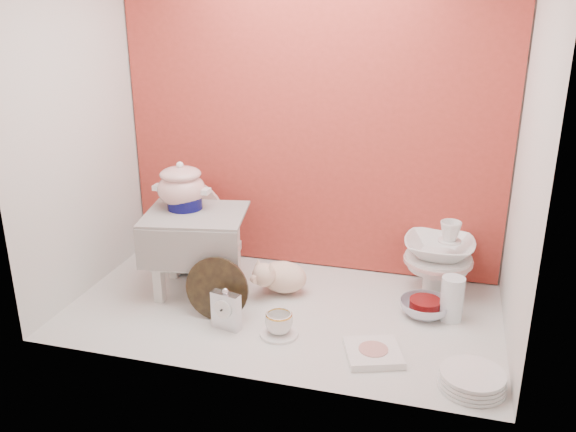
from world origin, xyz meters
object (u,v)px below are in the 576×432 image
object	(u,v)px
blue_white_vase	(191,247)
porcelain_tower	(438,257)
crystal_bowl	(425,308)
plush_pig	(283,276)
step_stool	(197,252)
dinner_plate_stack	(472,380)
gold_rim_teacup	(279,323)
mantel_clock	(226,309)
floral_platter	(193,220)
soup_tureen	(181,185)

from	to	relation	value
blue_white_vase	porcelain_tower	xyz separation A→B (m)	(1.15, 0.07, 0.06)
crystal_bowl	plush_pig	bearing A→B (deg)	176.66
porcelain_tower	step_stool	bearing A→B (deg)	-165.98
blue_white_vase	dinner_plate_stack	world-z (taller)	blue_white_vase
plush_pig	porcelain_tower	size ratio (longest dim) A/B	0.77
gold_rim_teacup	porcelain_tower	size ratio (longest dim) A/B	0.31
dinner_plate_stack	mantel_clock	bearing A→B (deg)	171.39
plush_pig	crystal_bowl	size ratio (longest dim) A/B	1.29
blue_white_vase	gold_rim_teacup	distance (m)	0.74
step_stool	dinner_plate_stack	distance (m)	1.27
step_stool	porcelain_tower	world-z (taller)	step_stool
floral_platter	plush_pig	bearing A→B (deg)	-25.70
floral_platter	dinner_plate_stack	xyz separation A→B (m)	(1.36, -0.76, -0.17)
floral_platter	plush_pig	size ratio (longest dim) A/B	1.49
blue_white_vase	floral_platter	bearing A→B (deg)	109.69
soup_tureen	crystal_bowl	xyz separation A→B (m)	(1.08, -0.01, -0.44)
blue_white_vase	mantel_clock	xyz separation A→B (m)	(0.36, -0.47, -0.03)
plush_pig	step_stool	bearing A→B (deg)	166.30
gold_rim_teacup	dinner_plate_stack	size ratio (longest dim) A/B	0.47
soup_tureen	mantel_clock	size ratio (longest dim) A/B	1.43
step_stool	plush_pig	world-z (taller)	step_stool
crystal_bowl	blue_white_vase	bearing A→B (deg)	172.17
mantel_clock	gold_rim_teacup	world-z (taller)	mantel_clock
blue_white_vase	crystal_bowl	world-z (taller)	blue_white_vase
gold_rim_teacup	porcelain_tower	bearing A→B (deg)	42.77
blue_white_vase	dinner_plate_stack	xyz separation A→B (m)	(1.30, -0.62, -0.08)
floral_platter	crystal_bowl	size ratio (longest dim) A/B	1.93
floral_platter	plush_pig	distance (m)	0.62
gold_rim_teacup	crystal_bowl	world-z (taller)	gold_rim_teacup
step_stool	blue_white_vase	size ratio (longest dim) A/B	1.86
mantel_clock	crystal_bowl	size ratio (longest dim) A/B	0.84
blue_white_vase	porcelain_tower	distance (m)	1.16
plush_pig	gold_rim_teacup	distance (m)	0.36
gold_rim_teacup	dinner_plate_stack	world-z (taller)	gold_rim_teacup
mantel_clock	gold_rim_teacup	xyz separation A→B (m)	(0.22, 0.01, -0.03)
soup_tureen	floral_platter	world-z (taller)	soup_tureen
soup_tureen	porcelain_tower	bearing A→B (deg)	10.39
crystal_bowl	porcelain_tower	size ratio (longest dim) A/B	0.60
step_stool	mantel_clock	xyz separation A→B (m)	(0.24, -0.28, -0.10)
floral_platter	soup_tureen	bearing A→B (deg)	-72.70
mantel_clock	dinner_plate_stack	distance (m)	0.96
blue_white_vase	crystal_bowl	bearing A→B (deg)	-7.83
gold_rim_teacup	porcelain_tower	world-z (taller)	porcelain_tower
floral_platter	step_stool	bearing A→B (deg)	-62.96
soup_tureen	crystal_bowl	size ratio (longest dim) A/B	1.20
dinner_plate_stack	step_stool	bearing A→B (deg)	160.28
crystal_bowl	gold_rim_teacup	bearing A→B (deg)	-149.93
mantel_clock	crystal_bowl	bearing A→B (deg)	35.68
plush_pig	dinner_plate_stack	world-z (taller)	plush_pig
floral_platter	blue_white_vase	bearing A→B (deg)	-70.31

